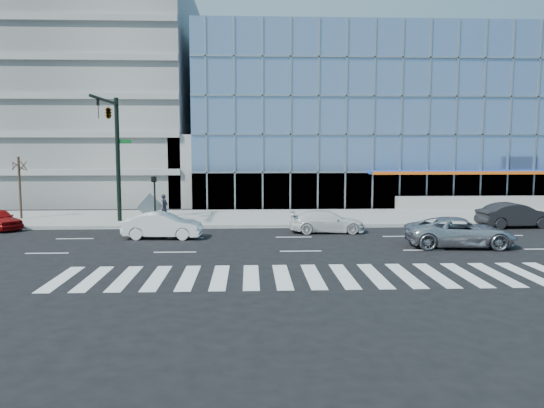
{
  "coord_description": "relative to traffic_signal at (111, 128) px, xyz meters",
  "views": [
    {
      "loc": [
        -2.45,
        -28.98,
        4.96
      ],
      "look_at": [
        -1.08,
        3.0,
        1.54
      ],
      "focal_mm": 35.0,
      "sensor_mm": 36.0,
      "label": 1
    }
  ],
  "objects": [
    {
      "name": "ground",
      "position": [
        11.0,
        -4.57,
        -6.16
      ],
      "size": [
        160.0,
        160.0,
        0.0
      ],
      "primitive_type": "plane",
      "color": "black",
      "rests_on": "ground"
    },
    {
      "name": "sidewalk",
      "position": [
        11.0,
        3.43,
        -6.09
      ],
      "size": [
        120.0,
        8.0,
        0.15
      ],
      "primitive_type": "cube",
      "color": "gray",
      "rests_on": "ground"
    },
    {
      "name": "theatre_building",
      "position": [
        25.0,
        21.43,
        1.34
      ],
      "size": [
        42.0,
        26.0,
        15.0
      ],
      "primitive_type": "cube",
      "color": "#6F8DBA",
      "rests_on": "ground"
    },
    {
      "name": "parking_garage",
      "position": [
        -9.0,
        21.43,
        3.84
      ],
      "size": [
        24.0,
        24.0,
        20.0
      ],
      "primitive_type": "cube",
      "color": "gray",
      "rests_on": "ground"
    },
    {
      "name": "ramp_block",
      "position": [
        5.0,
        13.43,
        -3.16
      ],
      "size": [
        6.0,
        8.0,
        6.0
      ],
      "primitive_type": "cube",
      "color": "gray",
      "rests_on": "ground"
    },
    {
      "name": "tower_backdrop",
      "position": [
        -19.0,
        65.43,
        17.84
      ],
      "size": [
        14.0,
        14.0,
        48.0
      ],
      "primitive_type": "cube",
      "color": "gray",
      "rests_on": "ground"
    },
    {
      "name": "traffic_signal",
      "position": [
        0.0,
        0.0,
        0.0
      ],
      "size": [
        1.14,
        5.74,
        8.0
      ],
      "color": "black",
      "rests_on": "sidewalk"
    },
    {
      "name": "ped_signal_post",
      "position": [
        2.5,
        0.37,
        -4.02
      ],
      "size": [
        0.3,
        0.33,
        3.0
      ],
      "color": "black",
      "rests_on": "sidewalk"
    },
    {
      "name": "street_tree_near",
      "position": [
        -7.0,
        2.93,
        -2.39
      ],
      "size": [
        1.1,
        1.1,
        4.23
      ],
      "color": "#332319",
      "rests_on": "sidewalk"
    },
    {
      "name": "silver_suv",
      "position": [
        19.08,
        -7.77,
        -5.42
      ],
      "size": [
        5.5,
        2.87,
        1.48
      ],
      "primitive_type": "imported",
      "rotation": [
        0.0,
        0.0,
        1.49
      ],
      "color": "silver",
      "rests_on": "ground"
    },
    {
      "name": "white_suv",
      "position": [
        13.08,
        -3.0,
        -5.53
      ],
      "size": [
        4.44,
        1.89,
        1.28
      ],
      "primitive_type": "imported",
      "rotation": [
        0.0,
        0.0,
        1.55
      ],
      "color": "white",
      "rests_on": "ground"
    },
    {
      "name": "white_sedan",
      "position": [
        3.8,
        -4.62,
        -5.46
      ],
      "size": [
        4.38,
        1.81,
        1.41
      ],
      "primitive_type": "imported",
      "rotation": [
        0.0,
        0.0,
        1.5
      ],
      "color": "silver",
      "rests_on": "ground"
    },
    {
      "name": "dark_sedan",
      "position": [
        25.08,
        -1.57,
        -5.4
      ],
      "size": [
        4.76,
        2.04,
        1.53
      ],
      "primitive_type": "imported",
      "rotation": [
        0.0,
        0.0,
        1.66
      ],
      "color": "black",
      "rests_on": "ground"
    },
    {
      "name": "pedestrian",
      "position": [
        2.87,
        1.85,
        -5.16
      ],
      "size": [
        0.6,
        0.72,
        1.7
      ],
      "primitive_type": "imported",
      "rotation": [
        0.0,
        0.0,
        1.22
      ],
      "color": "black",
      "rests_on": "sidewalk"
    },
    {
      "name": "tilted_panel",
      "position": [
        1.95,
        1.58,
        -5.1
      ],
      "size": [
        1.56,
        1.07,
        1.84
      ],
      "primitive_type": "cube",
      "rotation": [
        0.0,
        0.79,
        0.59
      ],
      "color": "#9E9E9E",
      "rests_on": "sidewalk"
    }
  ]
}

